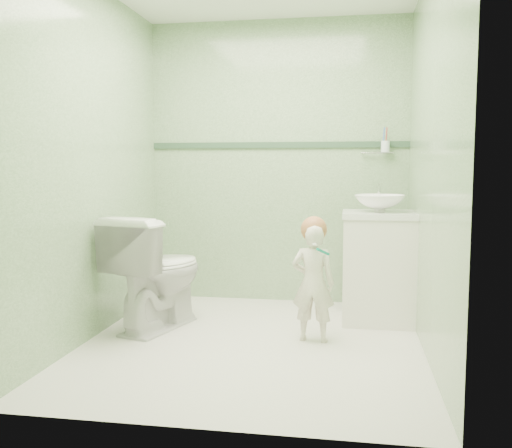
# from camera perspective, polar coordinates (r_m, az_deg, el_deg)

# --- Properties ---
(ground) EXTENTS (2.50, 2.50, 0.00)m
(ground) POSITION_cam_1_polar(r_m,az_deg,el_deg) (3.81, -0.38, -11.97)
(ground) COLOR silver
(ground) RESTS_ON ground
(room_shell) EXTENTS (2.50, 2.54, 2.40)m
(room_shell) POSITION_cam_1_polar(r_m,az_deg,el_deg) (3.63, -0.40, 6.37)
(room_shell) COLOR #7EA373
(room_shell) RESTS_ON ground
(trim_stripe) EXTENTS (2.20, 0.02, 0.05)m
(trim_stripe) POSITION_cam_1_polar(r_m,az_deg,el_deg) (4.86, 2.15, 7.99)
(trim_stripe) COLOR #304C37
(trim_stripe) RESTS_ON room_shell
(vanity) EXTENTS (0.52, 0.50, 0.80)m
(vanity) POSITION_cam_1_polar(r_m,az_deg,el_deg) (4.35, 12.24, -4.45)
(vanity) COLOR white
(vanity) RESTS_ON ground
(counter) EXTENTS (0.54, 0.52, 0.04)m
(counter) POSITION_cam_1_polar(r_m,az_deg,el_deg) (4.30, 12.36, 0.94)
(counter) COLOR white
(counter) RESTS_ON vanity
(basin) EXTENTS (0.37, 0.37, 0.13)m
(basin) POSITION_cam_1_polar(r_m,az_deg,el_deg) (4.29, 12.38, 2.06)
(basin) COLOR white
(basin) RESTS_ON counter
(faucet) EXTENTS (0.03, 0.13, 0.18)m
(faucet) POSITION_cam_1_polar(r_m,az_deg,el_deg) (4.47, 12.29, 3.23)
(faucet) COLOR silver
(faucet) RESTS_ON counter
(cup_holder) EXTENTS (0.26, 0.07, 0.21)m
(cup_holder) POSITION_cam_1_polar(r_m,az_deg,el_deg) (4.77, 12.85, 7.63)
(cup_holder) COLOR silver
(cup_holder) RESTS_ON room_shell
(toilet) EXTENTS (0.67, 0.91, 0.82)m
(toilet) POSITION_cam_1_polar(r_m,az_deg,el_deg) (4.14, -9.93, -4.74)
(toilet) COLOR white
(toilet) RESTS_ON ground
(toddler) EXTENTS (0.30, 0.21, 0.79)m
(toddler) POSITION_cam_1_polar(r_m,az_deg,el_deg) (3.79, 5.79, -5.97)
(toddler) COLOR white
(toddler) RESTS_ON ground
(hair_cap) EXTENTS (0.17, 0.17, 0.17)m
(hair_cap) POSITION_cam_1_polar(r_m,az_deg,el_deg) (3.76, 5.87, -0.54)
(hair_cap) COLOR #A7663D
(hair_cap) RESTS_ON toddler
(teal_toothbrush) EXTENTS (0.11, 0.13, 0.08)m
(teal_toothbrush) POSITION_cam_1_polar(r_m,az_deg,el_deg) (3.62, 6.70, -2.72)
(teal_toothbrush) COLOR #047D66
(teal_toothbrush) RESTS_ON toddler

